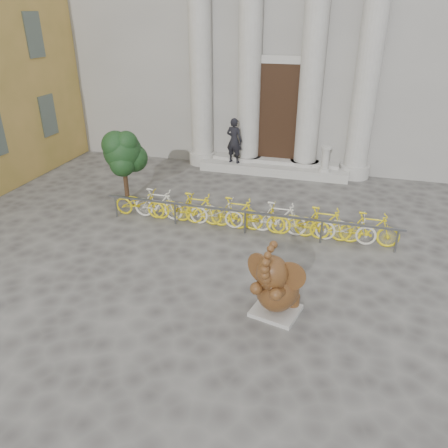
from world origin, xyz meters
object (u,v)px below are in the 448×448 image
(pedestrian, at_px, (234,141))
(elephant_statue, at_px, (277,286))
(tree, at_px, (123,153))
(bike_rack, at_px, (247,214))

(pedestrian, bearing_deg, elephant_statue, 121.86)
(tree, bearing_deg, pedestrian, 56.75)
(elephant_statue, height_order, tree, tree)
(pedestrian, bearing_deg, bike_rack, 120.40)
(elephant_statue, xyz_separation_m, pedestrian, (-3.33, 8.99, 0.56))
(elephant_statue, relative_size, pedestrian, 1.07)
(tree, xyz_separation_m, pedestrian, (2.74, 4.17, -0.48))
(bike_rack, relative_size, tree, 3.55)
(elephant_statue, bearing_deg, bike_rack, 125.44)
(elephant_statue, relative_size, bike_rack, 0.22)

